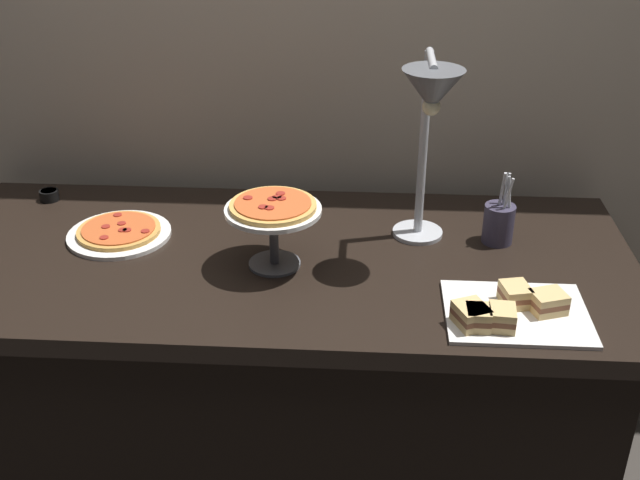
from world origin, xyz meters
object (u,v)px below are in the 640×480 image
Objects in this scene: sandwich_platter at (510,311)px; sauce_cup_near at (49,195)px; pizza_plate_front at (119,232)px; heat_lamp at (430,109)px; utensil_holder at (499,223)px; pizza_plate_center at (273,214)px.

sauce_cup_near is at bearing 156.53° from sandwich_platter.
sauce_cup_near is (-0.28, 0.22, 0.01)m from pizza_plate_front.
utensil_holder is at bearing 25.76° from heat_lamp.
heat_lamp reaches higher than sauce_cup_near.
pizza_plate_front is at bearing -38.10° from sauce_cup_near.
heat_lamp is 0.93m from pizza_plate_front.
utensil_holder reaches higher than sauce_cup_near.
pizza_plate_center reaches higher than pizza_plate_front.
pizza_plate_center is at bearing 159.42° from sandwich_platter.
utensil_holder is at bearing -7.95° from sauce_cup_near.
heat_lamp is 1.84× the size of pizza_plate_front.
pizza_plate_center reaches higher than sandwich_platter.
pizza_plate_center is at bearing -25.64° from sauce_cup_near.
sandwich_platter is (0.58, -0.22, -0.13)m from pizza_plate_center.
pizza_plate_front is (-0.84, 0.07, -0.40)m from heat_lamp.
utensil_holder is (0.22, 0.10, -0.35)m from heat_lamp.
pizza_plate_center is at bearing -170.80° from heat_lamp.
heat_lamp is 9.15× the size of sauce_cup_near.
pizza_plate_center is at bearing -16.19° from pizza_plate_front.
utensil_holder is (1.05, 0.04, 0.05)m from pizza_plate_front.
utensil_holder is (1.33, -0.19, 0.04)m from sauce_cup_near.
pizza_plate_front is at bearing 175.23° from heat_lamp.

